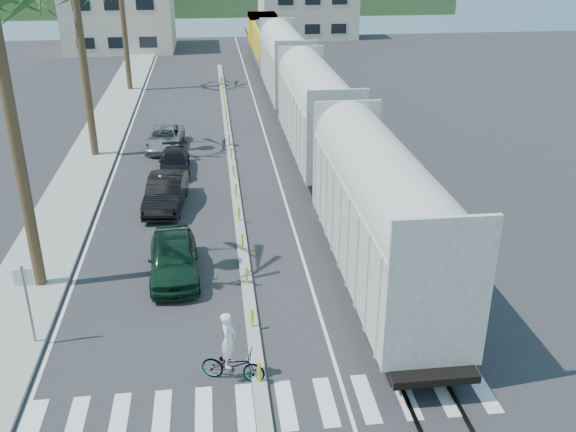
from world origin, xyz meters
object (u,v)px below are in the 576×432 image
object	(u,v)px
street_sign	(26,294)
car_lead	(174,258)
cyclist	(232,359)
car_second	(166,192)

from	to	relation	value
street_sign	car_lead	distance (m)	6.26
car_lead	cyclist	world-z (taller)	cyclist
street_sign	car_lead	xyz separation A→B (m)	(4.46, 4.24, -1.15)
street_sign	car_second	world-z (taller)	street_sign
street_sign	cyclist	xyz separation A→B (m)	(6.50, -2.60, -1.22)
car_lead	cyclist	distance (m)	7.14
cyclist	street_sign	bearing A→B (deg)	86.06
street_sign	cyclist	world-z (taller)	street_sign
street_sign	cyclist	size ratio (longest dim) A/B	1.24
car_second	cyclist	size ratio (longest dim) A/B	2.09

